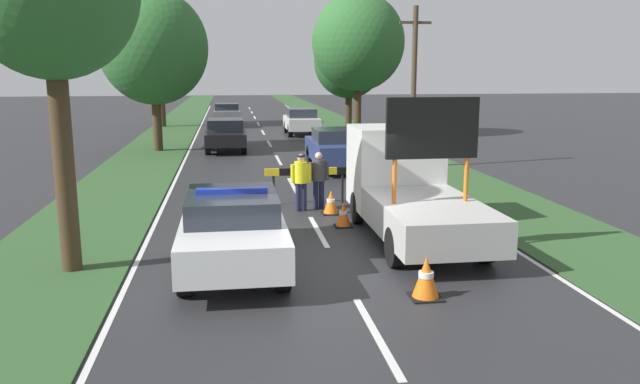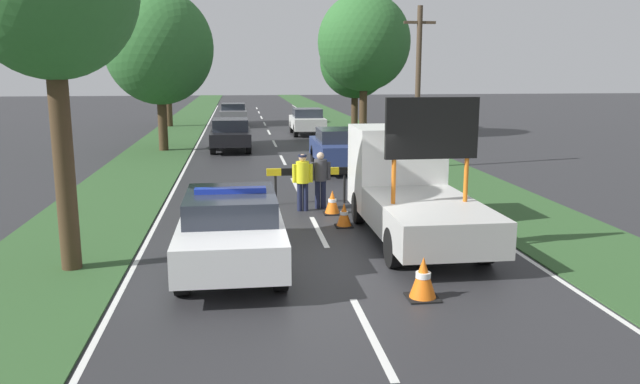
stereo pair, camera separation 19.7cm
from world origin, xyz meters
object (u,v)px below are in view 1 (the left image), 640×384
object	(u,v)px
traffic_cone_centre_front	(244,198)
roadside_tree_near_right	(153,48)
utility_pole	(414,86)
roadside_tree_mid_right	(349,61)
traffic_cone_near_police	(439,207)
roadside_tree_far_left	(358,42)
work_truck	(408,186)
police_car	(233,227)
pedestrian_civilian	(319,176)
roadside_tree_near_left	(159,39)
queued_car_van_white	(301,121)
queued_car_hatch_blue	(335,148)
queued_car_sedan_black	(226,134)
road_barrier	(308,175)
traffic_cone_near_truck	(331,202)
traffic_cone_behind_barrier	(426,277)
traffic_cone_lane_edge	(343,215)
police_officer	(301,177)
queued_car_suv_grey	(227,114)

from	to	relation	value
traffic_cone_centre_front	roadside_tree_near_right	xyz separation A→B (m)	(-3.64, 13.07, 4.37)
utility_pole	roadside_tree_mid_right	bearing A→B (deg)	88.62
roadside_tree_mid_right	utility_pole	bearing A→B (deg)	-91.38
traffic_cone_near_police	roadside_tree_far_left	size ratio (longest dim) A/B	0.07
work_truck	police_car	bearing A→B (deg)	24.00
pedestrian_civilian	roadside_tree_near_left	size ratio (longest dim) A/B	0.19
roadside_tree_mid_right	queued_car_van_white	bearing A→B (deg)	-150.21
queued_car_hatch_blue	utility_pole	size ratio (longest dim) A/B	0.69
roadside_tree_far_left	queued_car_van_white	bearing A→B (deg)	153.62
traffic_cone_near_police	police_car	bearing A→B (deg)	-147.30
queued_car_van_white	traffic_cone_centre_front	bearing A→B (deg)	78.91
roadside_tree_mid_right	roadside_tree_near_left	bearing A→B (deg)	158.64
traffic_cone_centre_front	work_truck	bearing A→B (deg)	-39.34
queued_car_sedan_black	road_barrier	bearing A→B (deg)	100.83
police_car	queued_car_sedan_black	bearing A→B (deg)	94.42
traffic_cone_centre_front	traffic_cone_near_police	bearing A→B (deg)	-16.27
traffic_cone_near_truck	roadside_tree_near_left	distance (m)	27.87
traffic_cone_near_police	traffic_cone_behind_barrier	bearing A→B (deg)	-111.09
traffic_cone_centre_front	roadside_tree_near_right	distance (m)	14.26
pedestrian_civilian	utility_pole	xyz separation A→B (m)	(4.55, 6.47, 2.23)
traffic_cone_behind_barrier	queued_car_van_white	xyz separation A→B (m)	(0.99, 26.45, 0.44)
traffic_cone_behind_barrier	traffic_cone_lane_edge	bearing A→B (deg)	95.70
traffic_cone_near_truck	queued_car_van_white	xyz separation A→B (m)	(1.56, 20.14, 0.48)
queued_car_sedan_black	queued_car_van_white	world-z (taller)	queued_car_van_white
work_truck	roadside_tree_far_left	size ratio (longest dim) A/B	0.71
roadside_tree_far_left	traffic_cone_behind_barrier	bearing A→B (deg)	-99.06
road_barrier	traffic_cone_lane_edge	size ratio (longest dim) A/B	4.18
roadside_tree_mid_right	roadside_tree_far_left	world-z (taller)	roadside_tree_far_left
traffic_cone_lane_edge	queued_car_van_white	world-z (taller)	queued_car_van_white
work_truck	traffic_cone_centre_front	xyz separation A→B (m)	(-3.66, 3.00, -0.79)
traffic_cone_lane_edge	roadside_tree_far_left	xyz separation A→B (m)	(4.47, 20.04, 4.91)
traffic_cone_lane_edge	queued_car_sedan_black	bearing A→B (deg)	100.81
roadside_tree_far_left	traffic_cone_near_truck	bearing A→B (deg)	-103.72
queued_car_van_white	traffic_cone_near_truck	bearing A→B (deg)	85.57
police_officer	roadside_tree_far_left	xyz separation A→B (m)	(5.29, 18.20, 4.28)
traffic_cone_behind_barrier	roadside_tree_far_left	world-z (taller)	roadside_tree_far_left
police_car	roadside_tree_near_left	bearing A→B (deg)	101.90
police_officer	queued_car_hatch_blue	world-z (taller)	queued_car_hatch_blue
police_officer	pedestrian_civilian	bearing A→B (deg)	-179.84
pedestrian_civilian	queued_car_suv_grey	distance (m)	25.72
roadside_tree_far_left	road_barrier	bearing A→B (deg)	-106.06
traffic_cone_centre_front	roadside_tree_far_left	distance (m)	19.78
utility_pole	traffic_cone_near_police	bearing A→B (deg)	-101.42
work_truck	traffic_cone_near_truck	bearing A→B (deg)	-59.04
queued_car_van_white	traffic_cone_lane_edge	bearing A→B (deg)	86.06
utility_pole	pedestrian_civilian	bearing A→B (deg)	-125.11
police_car	roadside_tree_mid_right	size ratio (longest dim) A/B	0.75
roadside_tree_near_right	traffic_cone_behind_barrier	bearing A→B (deg)	-72.20
police_car	road_barrier	distance (m)	5.87
police_officer	queued_car_sedan_black	size ratio (longest dim) A/B	0.36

